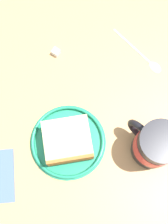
{
  "coord_description": "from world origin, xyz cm",
  "views": [
    {
      "loc": [
        -19.79,
        -4.34,
        61.21
      ],
      "look_at": [
        -4.1,
        -1.05,
        3.0
      ],
      "focal_mm": 49.41,
      "sensor_mm": 36.0,
      "label": 1
    }
  ],
  "objects_px": {
    "sugar_cube": "(56,52)",
    "cake_slice": "(68,141)",
    "teaspoon": "(147,59)",
    "tea_mug": "(155,145)",
    "small_plate": "(68,142)"
  },
  "relations": [
    {
      "from": "cake_slice",
      "to": "tea_mug",
      "type": "bearing_deg",
      "value": -82.13
    },
    {
      "from": "tea_mug",
      "to": "teaspoon",
      "type": "height_order",
      "value": "tea_mug"
    },
    {
      "from": "tea_mug",
      "to": "sugar_cube",
      "type": "xyz_separation_m",
      "value": [
        0.17,
        0.23,
        -0.05
      ]
    },
    {
      "from": "cake_slice",
      "to": "sugar_cube",
      "type": "distance_m",
      "value": 0.2
    },
    {
      "from": "small_plate",
      "to": "tea_mug",
      "type": "relative_size",
      "value": 1.49
    },
    {
      "from": "small_plate",
      "to": "teaspoon",
      "type": "xyz_separation_m",
      "value": [
        0.21,
        -0.13,
        -0.0
      ]
    },
    {
      "from": "cake_slice",
      "to": "teaspoon",
      "type": "xyz_separation_m",
      "value": [
        0.21,
        -0.13,
        -0.03
      ]
    },
    {
      "from": "small_plate",
      "to": "teaspoon",
      "type": "bearing_deg",
      "value": -30.88
    },
    {
      "from": "cake_slice",
      "to": "teaspoon",
      "type": "bearing_deg",
      "value": -30.4
    },
    {
      "from": "tea_mug",
      "to": "sugar_cube",
      "type": "relative_size",
      "value": 7.24
    },
    {
      "from": "small_plate",
      "to": "cake_slice",
      "type": "xyz_separation_m",
      "value": [
        -0.0,
        -0.0,
        0.02
      ]
    },
    {
      "from": "teaspoon",
      "to": "small_plate",
      "type": "bearing_deg",
      "value": 149.12
    },
    {
      "from": "tea_mug",
      "to": "small_plate",
      "type": "bearing_deg",
      "value": 96.96
    },
    {
      "from": "tea_mug",
      "to": "teaspoon",
      "type": "relative_size",
      "value": 0.83
    },
    {
      "from": "sugar_cube",
      "to": "cake_slice",
      "type": "bearing_deg",
      "value": -159.74
    }
  ]
}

